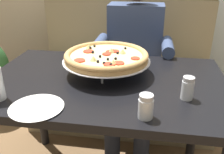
% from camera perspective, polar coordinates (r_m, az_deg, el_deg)
% --- Properties ---
extents(booth_bench, '(1.49, 0.78, 1.13)m').
position_cam_1_polar(booth_bench, '(2.19, 2.64, 0.82)').
color(booth_bench, '#998966').
rests_on(booth_bench, ground_plane).
extents(dining_table, '(1.23, 0.80, 0.74)m').
position_cam_1_polar(dining_table, '(1.31, -1.58, -4.33)').
color(dining_table, black).
rests_on(dining_table, ground_plane).
extents(diner_main, '(0.54, 0.64, 1.27)m').
position_cam_1_polar(diner_main, '(1.83, 5.07, 6.30)').
color(diner_main, '#2D3342').
rests_on(diner_main, ground_plane).
extents(pizza, '(0.46, 0.46, 0.13)m').
position_cam_1_polar(pizza, '(1.30, -1.31, 4.70)').
color(pizza, silver).
rests_on(pizza, dining_table).
extents(shaker_oregano, '(0.05, 0.05, 0.10)m').
position_cam_1_polar(shaker_oregano, '(1.12, 16.97, -2.80)').
color(shaker_oregano, white).
rests_on(shaker_oregano, dining_table).
extents(shaker_parmesan, '(0.06, 0.06, 0.10)m').
position_cam_1_polar(shaker_parmesan, '(0.95, 7.76, -7.09)').
color(shaker_parmesan, white).
rests_on(shaker_parmesan, dining_table).
extents(plate_near_left, '(0.22, 0.22, 0.02)m').
position_cam_1_polar(plate_near_left, '(1.06, -16.99, -6.39)').
color(plate_near_left, white).
rests_on(plate_near_left, dining_table).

